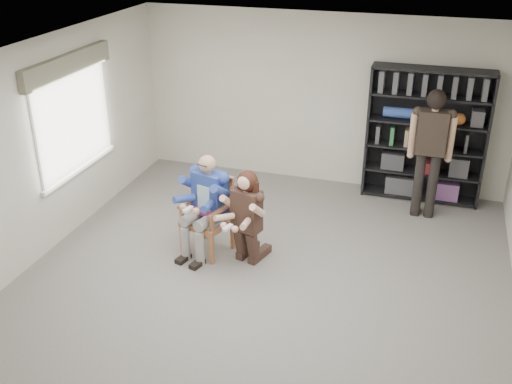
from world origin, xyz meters
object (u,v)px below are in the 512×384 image
(bookshelf, at_px, (426,136))
(standing_man, at_px, (429,156))
(kneeling_woman, at_px, (245,219))
(armchair, at_px, (207,216))
(seated_man, at_px, (206,205))

(bookshelf, relative_size, standing_man, 1.08)
(kneeling_woman, bearing_deg, armchair, -175.88)
(seated_man, xyz_separation_m, standing_man, (2.71, 1.93, 0.27))
(bookshelf, xyz_separation_m, standing_man, (0.09, -0.62, -0.08))
(kneeling_woman, bearing_deg, standing_man, 59.71)
(armchair, bearing_deg, standing_man, 51.27)
(armchair, distance_m, standing_man, 3.36)
(armchair, xyz_separation_m, bookshelf, (2.62, 2.55, 0.51))
(armchair, distance_m, kneeling_woman, 0.60)
(seated_man, relative_size, standing_man, 0.72)
(kneeling_woman, height_order, standing_man, standing_man)
(bookshelf, bearing_deg, seated_man, -135.80)
(standing_man, bearing_deg, bookshelf, 97.92)
(seated_man, distance_m, standing_man, 3.34)
(armchair, xyz_separation_m, seated_man, (0.00, 0.00, 0.16))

